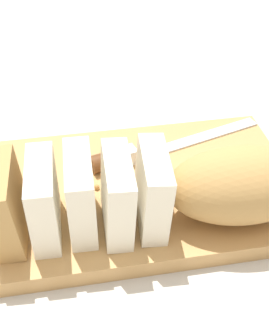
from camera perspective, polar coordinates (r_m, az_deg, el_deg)
ground_plane at (r=0.64m, az=-0.00°, el=-3.71°), size 3.00×3.00×0.00m
cutting_board at (r=0.63m, az=-0.00°, el=-2.93°), size 0.44×0.27×0.02m
bread_loaf at (r=0.54m, az=4.35°, el=-2.74°), size 0.39×0.12×0.10m
bread_knife at (r=0.66m, az=-0.25°, el=1.70°), size 0.27×0.11×0.03m
crumb_near_knife at (r=0.64m, az=-0.37°, el=-0.46°), size 0.00×0.00×0.00m
crumb_near_loaf at (r=0.59m, az=6.87°, el=-4.55°), size 0.01×0.01×0.01m
crumb_stray_left at (r=0.62m, az=-4.74°, el=-2.12°), size 0.01×0.01×0.01m
crumb_stray_right at (r=0.63m, az=4.01°, el=-0.74°), size 0.01×0.01×0.01m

